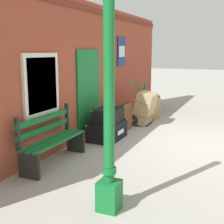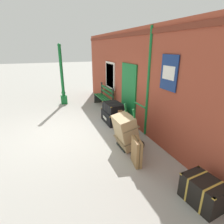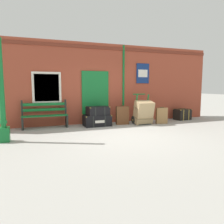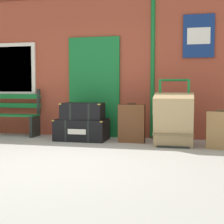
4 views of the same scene
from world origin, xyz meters
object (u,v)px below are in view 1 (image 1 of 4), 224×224
object	(u,v)px
lamp_post	(109,133)
corner_trunk	(151,103)
steamer_trunk_base	(107,130)
steamer_trunk_middle	(108,115)
large_brown_trunk	(145,108)
suitcase_beige	(126,116)
platform_bench	(52,140)
suitcase_charcoal	(155,109)
porters_trolley	(139,114)

from	to	relation	value
lamp_post	corner_trunk	size ratio (longest dim) A/B	3.80
steamer_trunk_base	steamer_trunk_middle	xyz separation A→B (m)	(0.03, -0.02, 0.37)
steamer_trunk_base	corner_trunk	xyz separation A→B (m)	(4.04, 0.10, 0.03)
large_brown_trunk	suitcase_beige	size ratio (longest dim) A/B	1.25
lamp_post	large_brown_trunk	world-z (taller)	lamp_post
steamer_trunk_middle	suitcase_beige	distance (m)	1.01
platform_bench	suitcase_charcoal	world-z (taller)	platform_bench
steamer_trunk_middle	porters_trolley	distance (m)	1.81
steamer_trunk_base	porters_trolley	xyz separation A→B (m)	(1.81, -0.18, 0.06)
porters_trolley	suitcase_beige	bearing A→B (deg)	173.94
lamp_post	steamer_trunk_base	distance (m)	3.46
suitcase_charcoal	corner_trunk	xyz separation A→B (m)	(1.45, 0.54, -0.08)
platform_bench	suitcase_charcoal	bearing A→B (deg)	-8.99
platform_bench	large_brown_trunk	xyz separation A→B (m)	(3.68, -0.62, 0.03)
lamp_post	platform_bench	bearing A→B (deg)	55.11
platform_bench	corner_trunk	bearing A→B (deg)	-1.63
suitcase_charcoal	suitcase_beige	xyz separation A→B (m)	(-1.58, 0.34, 0.04)
platform_bench	porters_trolley	world-z (taller)	porters_trolley
large_brown_trunk	suitcase_beige	distance (m)	0.84
large_brown_trunk	corner_trunk	xyz separation A→B (m)	(2.24, 0.46, -0.24)
steamer_trunk_base	platform_bench	bearing A→B (deg)	171.79
platform_bench	large_brown_trunk	bearing A→B (deg)	-9.62
steamer_trunk_base	suitcase_charcoal	bearing A→B (deg)	-9.56
platform_bench	corner_trunk	xyz separation A→B (m)	(5.92, -0.17, -0.20)
lamp_post	steamer_trunk_middle	world-z (taller)	lamp_post
large_brown_trunk	suitcase_charcoal	size ratio (longest dim) A/B	1.40
porters_trolley	large_brown_trunk	xyz separation A→B (m)	(-0.00, -0.17, 0.20)
steamer_trunk_base	large_brown_trunk	xyz separation A→B (m)	(1.81, -0.35, 0.27)
lamp_post	suitcase_charcoal	bearing A→B (deg)	9.77
suitcase_charcoal	suitcase_beige	distance (m)	1.62
porters_trolley	suitcase_charcoal	size ratio (longest dim) A/B	1.77
porters_trolley	steamer_trunk_base	bearing A→B (deg)	174.30
suitcase_beige	large_brown_trunk	bearing A→B (deg)	-18.00
lamp_post	steamer_trunk_base	world-z (taller)	lamp_post
lamp_post	suitcase_charcoal	xyz separation A→B (m)	(5.64, 0.97, -0.73)
large_brown_trunk	porters_trolley	bearing A→B (deg)	90.00
lamp_post	steamer_trunk_base	bearing A→B (deg)	24.81
platform_bench	porters_trolley	xyz separation A→B (m)	(3.68, -0.45, -0.17)
large_brown_trunk	steamer_trunk_base	bearing A→B (deg)	168.93
steamer_trunk_base	large_brown_trunk	size ratio (longest dim) A/B	1.06
suitcase_charcoal	corner_trunk	size ratio (longest dim) A/B	0.93
platform_bench	suitcase_charcoal	distance (m)	4.53
lamp_post	porters_trolley	xyz separation A→B (m)	(4.85, 1.23, -0.78)
suitcase_beige	porters_trolley	bearing A→B (deg)	-6.06
platform_bench	steamer_trunk_base	size ratio (longest dim) A/B	1.58
large_brown_trunk	suitcase_charcoal	xyz separation A→B (m)	(0.79, -0.08, -0.16)
steamer_trunk_middle	large_brown_trunk	world-z (taller)	large_brown_trunk
steamer_trunk_base	suitcase_charcoal	size ratio (longest dim) A/B	1.49
steamer_trunk_base	suitcase_beige	distance (m)	1.03
lamp_post	suitcase_beige	distance (m)	4.32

